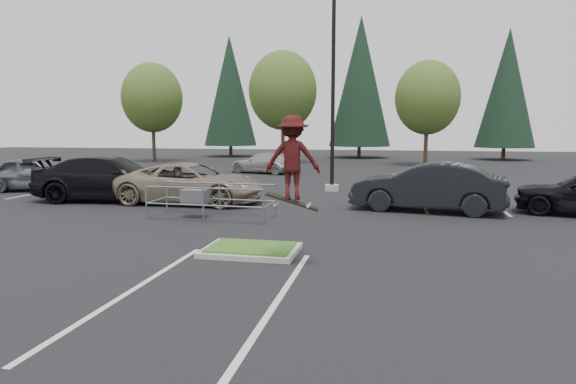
% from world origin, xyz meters
% --- Properties ---
extents(ground, '(120.00, 120.00, 0.00)m').
position_xyz_m(ground, '(0.00, 0.00, 0.00)').
color(ground, black).
rests_on(ground, ground).
extents(grass_median, '(2.20, 1.60, 0.16)m').
position_xyz_m(grass_median, '(0.00, 0.00, 0.08)').
color(grass_median, gray).
rests_on(grass_median, ground).
extents(stall_lines, '(22.62, 17.60, 0.01)m').
position_xyz_m(stall_lines, '(-1.35, 6.02, 0.00)').
color(stall_lines, silver).
rests_on(stall_lines, ground).
extents(light_pole, '(0.70, 0.60, 10.12)m').
position_xyz_m(light_pole, '(0.50, 12.00, 4.56)').
color(light_pole, gray).
rests_on(light_pole, ground).
extents(decid_a, '(5.44, 5.44, 8.91)m').
position_xyz_m(decid_a, '(-18.01, 30.03, 5.58)').
color(decid_a, '#38281C').
rests_on(decid_a, ground).
extents(decid_b, '(5.89, 5.89, 9.64)m').
position_xyz_m(decid_b, '(-6.01, 30.53, 6.04)').
color(decid_b, '#38281C').
rests_on(decid_b, ground).
extents(decid_c, '(5.12, 5.12, 8.38)m').
position_xyz_m(decid_c, '(5.99, 29.83, 5.25)').
color(decid_c, '#38281C').
rests_on(decid_c, ground).
extents(conif_a, '(5.72, 5.72, 13.00)m').
position_xyz_m(conif_a, '(-14.00, 40.00, 7.10)').
color(conif_a, '#38281C').
rests_on(conif_a, ground).
extents(conif_b, '(6.38, 6.38, 14.50)m').
position_xyz_m(conif_b, '(0.00, 40.50, 7.85)').
color(conif_b, '#38281C').
rests_on(conif_b, ground).
extents(conif_c, '(5.50, 5.50, 12.50)m').
position_xyz_m(conif_c, '(14.00, 39.50, 6.85)').
color(conif_c, '#38281C').
rests_on(conif_c, ground).
extents(cart_corral, '(4.05, 1.55, 1.14)m').
position_xyz_m(cart_corral, '(-2.95, 4.01, 0.71)').
color(cart_corral, gray).
rests_on(cart_corral, ground).
extents(skateboarder, '(1.18, 0.76, 1.96)m').
position_xyz_m(skateboarder, '(1.20, -1.00, 2.31)').
color(skateboarder, black).
rests_on(skateboarder, ground).
extents(car_l_tan, '(5.74, 2.65, 1.59)m').
position_xyz_m(car_l_tan, '(-4.50, 7.00, 0.80)').
color(car_l_tan, gray).
rests_on(car_l_tan, ground).
extents(car_l_black, '(6.56, 3.41, 1.82)m').
position_xyz_m(car_l_black, '(-8.00, 7.00, 0.91)').
color(car_l_black, black).
rests_on(car_l_black, ground).
extents(car_l_grey, '(5.10, 3.43, 1.61)m').
position_xyz_m(car_l_grey, '(-13.50, 9.22, 0.81)').
color(car_l_grey, '#53575C').
rests_on(car_l_grey, ground).
extents(car_r_charc, '(5.54, 2.68, 1.75)m').
position_xyz_m(car_r_charc, '(4.50, 7.00, 0.88)').
color(car_r_charc, black).
rests_on(car_r_charc, ground).
extents(car_far_silver, '(5.17, 3.29, 1.39)m').
position_xyz_m(car_far_silver, '(-5.00, 20.58, 0.70)').
color(car_far_silver, '#B3B4AE').
rests_on(car_far_silver, ground).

